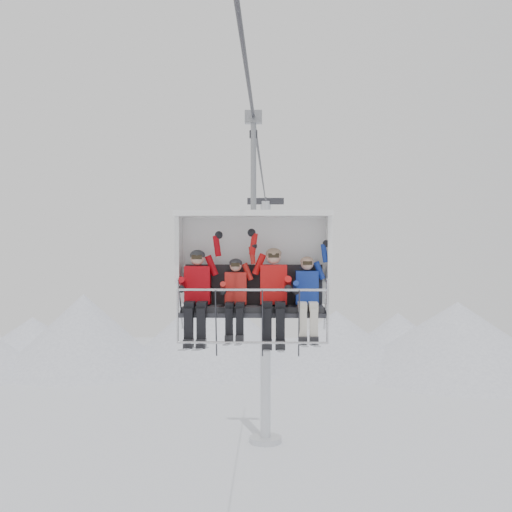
{
  "coord_description": "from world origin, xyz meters",
  "views": [
    {
      "loc": [
        0.31,
        -13.14,
        11.14
      ],
      "look_at": [
        0.0,
        0.0,
        10.82
      ],
      "focal_mm": 45.0,
      "sensor_mm": 36.0,
      "label": 1
    }
  ],
  "objects_px": {
    "lift_tower_right": "(266,338)",
    "chairlift_carrier": "(254,263)",
    "skier_far_right": "(307,295)",
    "skier_center_right": "(274,291)",
    "skier_far_left": "(197,292)",
    "skier_center_left": "(235,296)"
  },
  "relations": [
    {
      "from": "lift_tower_right",
      "to": "chairlift_carrier",
      "type": "height_order",
      "value": "lift_tower_right"
    },
    {
      "from": "skier_far_right",
      "to": "skier_center_right",
      "type": "bearing_deg",
      "value": 178.31
    },
    {
      "from": "skier_far_left",
      "to": "lift_tower_right",
      "type": "bearing_deg",
      "value": 87.68
    },
    {
      "from": "skier_far_left",
      "to": "skier_center_right",
      "type": "bearing_deg",
      "value": 0.14
    },
    {
      "from": "chairlift_carrier",
      "to": "skier_center_left",
      "type": "relative_size",
      "value": 2.36
    },
    {
      "from": "skier_center_right",
      "to": "lift_tower_right",
      "type": "bearing_deg",
      "value": 90.85
    },
    {
      "from": "chairlift_carrier",
      "to": "skier_center_left",
      "type": "xyz_separation_m",
      "value": [
        -0.31,
        -0.33,
        -0.57
      ]
    },
    {
      "from": "skier_far_right",
      "to": "skier_far_left",
      "type": "bearing_deg",
      "value": 179.59
    },
    {
      "from": "skier_far_left",
      "to": "skier_center_right",
      "type": "height_order",
      "value": "skier_center_right"
    },
    {
      "from": "chairlift_carrier",
      "to": "skier_far_left",
      "type": "height_order",
      "value": "chairlift_carrier"
    },
    {
      "from": "lift_tower_right",
      "to": "skier_far_left",
      "type": "bearing_deg",
      "value": -92.32
    },
    {
      "from": "chairlift_carrier",
      "to": "skier_center_right",
      "type": "distance_m",
      "value": 0.67
    },
    {
      "from": "chairlift_carrier",
      "to": "skier_far_left",
      "type": "bearing_deg",
      "value": -162.49
    },
    {
      "from": "skier_far_left",
      "to": "skier_far_right",
      "type": "xyz_separation_m",
      "value": [
        1.91,
        -0.01,
        -0.05
      ]
    },
    {
      "from": "chairlift_carrier",
      "to": "skier_far_left",
      "type": "xyz_separation_m",
      "value": [
        -0.98,
        -0.31,
        -0.5
      ]
    },
    {
      "from": "lift_tower_right",
      "to": "skier_center_left",
      "type": "distance_m",
      "value": 24.47
    },
    {
      "from": "skier_far_right",
      "to": "skier_center_left",
      "type": "bearing_deg",
      "value": -179.78
    },
    {
      "from": "lift_tower_right",
      "to": "skier_far_left",
      "type": "relative_size",
      "value": 7.68
    },
    {
      "from": "skier_center_left",
      "to": "skier_far_left",
      "type": "bearing_deg",
      "value": 178.4
    },
    {
      "from": "chairlift_carrier",
      "to": "skier_center_right",
      "type": "height_order",
      "value": "chairlift_carrier"
    },
    {
      "from": "chairlift_carrier",
      "to": "skier_far_right",
      "type": "bearing_deg",
      "value": -18.93
    },
    {
      "from": "skier_far_right",
      "to": "lift_tower_right",
      "type": "bearing_deg",
      "value": 92.23
    }
  ]
}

